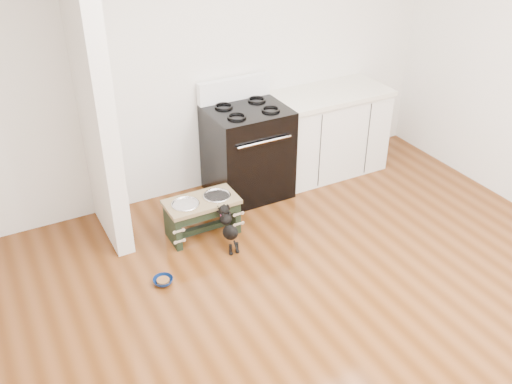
% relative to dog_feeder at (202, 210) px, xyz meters
% --- Properties ---
extents(ground, '(5.00, 5.00, 0.00)m').
position_rel_dog_feeder_xyz_m(ground, '(0.46, -1.68, -0.26)').
color(ground, '#4C270D').
rests_on(ground, ground).
extents(room_shell, '(5.00, 5.00, 5.00)m').
position_rel_dog_feeder_xyz_m(room_shell, '(0.46, -1.68, 1.36)').
color(room_shell, silver).
rests_on(room_shell, ground).
extents(partition_wall, '(0.15, 0.80, 2.70)m').
position_rel_dog_feeder_xyz_m(partition_wall, '(-0.72, 0.42, 1.09)').
color(partition_wall, silver).
rests_on(partition_wall, ground).
extents(oven_range, '(0.76, 0.69, 1.14)m').
position_rel_dog_feeder_xyz_m(oven_range, '(0.71, 0.48, 0.22)').
color(oven_range, black).
rests_on(oven_range, ground).
extents(cabinet_run, '(1.24, 0.64, 0.91)m').
position_rel_dog_feeder_xyz_m(cabinet_run, '(1.69, 0.50, 0.20)').
color(cabinet_run, silver).
rests_on(cabinet_run, ground).
extents(dog_feeder, '(0.66, 0.35, 0.37)m').
position_rel_dog_feeder_xyz_m(dog_feeder, '(0.00, 0.00, 0.00)').
color(dog_feeder, black).
rests_on(dog_feeder, ground).
extents(puppy, '(0.11, 0.34, 0.40)m').
position_rel_dog_feeder_xyz_m(puppy, '(0.12, -0.30, -0.04)').
color(puppy, black).
rests_on(puppy, ground).
extents(floor_bowl, '(0.20, 0.20, 0.05)m').
position_rel_dog_feeder_xyz_m(floor_bowl, '(-0.57, -0.50, -0.23)').
color(floor_bowl, '#0B1F4F').
rests_on(floor_bowl, ground).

